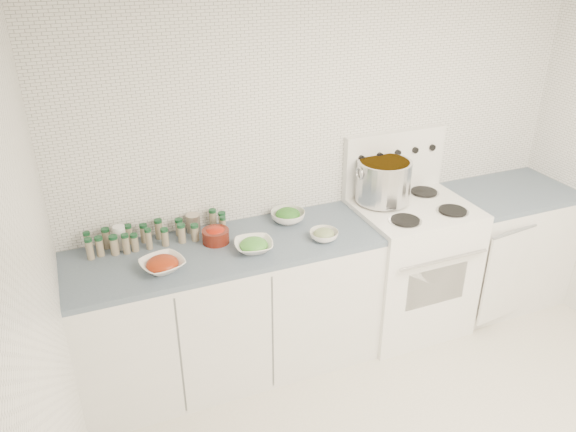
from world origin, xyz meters
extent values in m
cube|color=white|center=(0.00, 1.51, 1.25)|extent=(3.50, 0.02, 2.50)
cube|color=white|center=(-1.76, 0.00, 1.25)|extent=(0.02, 3.00, 2.50)
cube|color=white|center=(-0.82, 1.19, 0.43)|extent=(1.85, 0.62, 0.86)
cube|color=#47586A|center=(-0.82, 1.19, 0.88)|extent=(1.85, 0.62, 0.03)
cube|color=white|center=(0.48, 1.18, 0.46)|extent=(0.76, 0.65, 0.92)
cube|color=black|center=(0.48, 0.86, 0.50)|extent=(0.45, 0.01, 0.28)
cylinder|color=silver|center=(0.48, 0.82, 0.72)|extent=(0.65, 0.02, 0.02)
cube|color=white|center=(0.48, 1.18, 0.93)|extent=(0.76, 0.65, 0.01)
cube|color=white|center=(0.48, 1.47, 1.15)|extent=(0.76, 0.06, 0.43)
cylinder|color=silver|center=(0.30, 1.02, 0.94)|extent=(0.21, 0.21, 0.01)
cylinder|color=black|center=(0.30, 1.02, 0.94)|extent=(0.18, 0.18, 0.01)
cylinder|color=silver|center=(0.66, 1.02, 0.94)|extent=(0.21, 0.21, 0.01)
cylinder|color=black|center=(0.66, 1.02, 0.94)|extent=(0.18, 0.18, 0.01)
cylinder|color=silver|center=(0.30, 1.33, 0.94)|extent=(0.21, 0.21, 0.01)
cylinder|color=black|center=(0.30, 1.33, 0.94)|extent=(0.18, 0.18, 0.01)
cylinder|color=silver|center=(0.66, 1.33, 0.94)|extent=(0.21, 0.21, 0.01)
cylinder|color=black|center=(0.66, 1.33, 0.94)|extent=(0.18, 0.18, 0.01)
cylinder|color=black|center=(0.20, 1.44, 1.22)|extent=(0.04, 0.02, 0.04)
cylinder|color=black|center=(0.34, 1.44, 1.22)|extent=(0.04, 0.02, 0.04)
cylinder|color=black|center=(0.48, 1.44, 1.22)|extent=(0.04, 0.02, 0.04)
cylinder|color=black|center=(0.62, 1.44, 1.22)|extent=(0.04, 0.02, 0.04)
cylinder|color=black|center=(0.76, 1.44, 1.22)|extent=(0.04, 0.02, 0.04)
cube|color=white|center=(1.30, 1.19, 0.43)|extent=(0.89, 0.62, 0.86)
cube|color=#47586A|center=(1.30, 1.19, 0.88)|extent=(0.89, 0.62, 0.03)
cube|color=white|center=(1.07, 0.86, 0.43)|extent=(0.40, 0.06, 0.70)
cylinder|color=silver|center=(0.31, 1.32, 1.08)|extent=(0.36, 0.36, 0.28)
cylinder|color=orange|center=(0.31, 1.32, 1.21)|extent=(0.32, 0.32, 0.03)
torus|color=silver|center=(0.13, 1.32, 1.17)|extent=(0.01, 0.09, 0.09)
torus|color=silver|center=(0.50, 1.32, 1.17)|extent=(0.01, 0.09, 0.09)
imported|color=white|center=(-1.21, 1.08, 0.93)|extent=(0.29, 0.29, 0.06)
ellipsoid|color=#9E260D|center=(-1.21, 1.08, 0.94)|extent=(0.17, 0.17, 0.08)
imported|color=white|center=(-0.68, 1.09, 0.93)|extent=(0.26, 0.26, 0.05)
ellipsoid|color=green|center=(-0.68, 1.09, 0.94)|extent=(0.16, 0.16, 0.07)
imported|color=white|center=(-0.36, 1.35, 0.93)|extent=(0.26, 0.26, 0.07)
ellipsoid|color=#1D631C|center=(-0.36, 1.35, 0.95)|extent=(0.16, 0.16, 0.07)
imported|color=white|center=(-0.25, 1.05, 0.93)|extent=(0.19, 0.19, 0.05)
ellipsoid|color=#23471C|center=(-0.25, 1.05, 0.94)|extent=(0.12, 0.12, 0.06)
cylinder|color=#56180E|center=(-0.86, 1.27, 0.94)|extent=(0.16, 0.16, 0.08)
ellipsoid|color=#A51C0B|center=(-0.86, 1.27, 0.97)|extent=(0.12, 0.12, 0.06)
cylinder|color=white|center=(-1.39, 1.41, 0.97)|extent=(0.09, 0.09, 0.14)
cylinder|color=#AFA394|center=(-0.95, 1.45, 0.96)|extent=(0.09, 0.09, 0.11)
cylinder|color=gray|center=(-1.57, 1.44, 0.95)|extent=(0.04, 0.04, 0.11)
cylinder|color=#123F21|center=(-1.57, 1.44, 1.02)|extent=(0.04, 0.04, 0.02)
cylinder|color=gray|center=(-1.46, 1.44, 0.95)|extent=(0.05, 0.05, 0.11)
cylinder|color=#123F21|center=(-1.46, 1.44, 1.02)|extent=(0.05, 0.05, 0.02)
cylinder|color=gray|center=(-1.34, 1.45, 0.95)|extent=(0.04, 0.04, 0.10)
cylinder|color=#123F21|center=(-1.34, 1.45, 1.01)|extent=(0.04, 0.04, 0.02)
cylinder|color=gray|center=(-1.25, 1.43, 0.95)|extent=(0.04, 0.04, 0.10)
cylinder|color=#123F21|center=(-1.25, 1.43, 1.01)|extent=(0.05, 0.05, 0.02)
cylinder|color=gray|center=(-1.16, 1.44, 0.95)|extent=(0.05, 0.05, 0.11)
cylinder|color=#123F21|center=(-1.16, 1.44, 1.02)|extent=(0.05, 0.05, 0.02)
cylinder|color=gray|center=(-1.04, 1.44, 0.95)|extent=(0.05, 0.05, 0.09)
cylinder|color=#123F21|center=(-1.04, 1.44, 1.00)|extent=(0.05, 0.05, 0.02)
cylinder|color=gray|center=(-0.82, 1.45, 0.95)|extent=(0.04, 0.04, 0.11)
cylinder|color=#123F21|center=(-0.82, 1.45, 1.02)|extent=(0.05, 0.05, 0.02)
cylinder|color=gray|center=(-0.77, 1.43, 0.95)|extent=(0.04, 0.04, 0.09)
cylinder|color=#123F21|center=(-0.77, 1.43, 1.00)|extent=(0.05, 0.05, 0.02)
cylinder|color=gray|center=(-1.57, 1.35, 0.96)|extent=(0.04, 0.04, 0.11)
cylinder|color=#123F21|center=(-1.57, 1.35, 1.02)|extent=(0.04, 0.04, 0.02)
cylinder|color=gray|center=(-1.43, 1.35, 0.95)|extent=(0.05, 0.05, 0.10)
cylinder|color=#123F21|center=(-1.43, 1.35, 1.01)|extent=(0.05, 0.05, 0.02)
cylinder|color=gray|center=(-1.37, 1.34, 0.95)|extent=(0.04, 0.04, 0.10)
cylinder|color=#123F21|center=(-1.37, 1.34, 1.01)|extent=(0.04, 0.04, 0.02)
cylinder|color=gray|center=(-1.24, 1.34, 0.96)|extent=(0.04, 0.04, 0.11)
cylinder|color=#123F21|center=(-1.24, 1.34, 1.02)|extent=(0.04, 0.04, 0.02)
cylinder|color=gray|center=(-1.14, 1.34, 0.95)|extent=(0.04, 0.04, 0.09)
cylinder|color=#123F21|center=(-1.14, 1.34, 1.00)|extent=(0.05, 0.05, 0.02)
cylinder|color=gray|center=(-1.05, 1.34, 0.95)|extent=(0.05, 0.05, 0.10)
cylinder|color=#123F21|center=(-1.05, 1.34, 1.01)|extent=(0.05, 0.05, 0.02)
cylinder|color=gray|center=(-0.97, 1.34, 0.94)|extent=(0.05, 0.05, 0.09)
cylinder|color=#123F21|center=(-0.97, 1.34, 1.00)|extent=(0.05, 0.05, 0.02)
cylinder|color=gray|center=(-0.79, 1.36, 0.95)|extent=(0.04, 0.04, 0.09)
cylinder|color=#123F21|center=(-0.79, 1.36, 1.00)|extent=(0.04, 0.04, 0.02)
cylinder|color=gray|center=(-1.51, 1.36, 0.95)|extent=(0.04, 0.04, 0.10)
cylinder|color=#123F21|center=(-1.51, 1.36, 1.01)|extent=(0.05, 0.05, 0.02)
cylinder|color=gray|center=(-1.32, 1.34, 0.95)|extent=(0.04, 0.04, 0.09)
cylinder|color=#123F21|center=(-1.32, 1.34, 1.00)|extent=(0.04, 0.04, 0.02)
camera|label=1|loc=(-1.57, -1.60, 2.55)|focal=35.00mm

